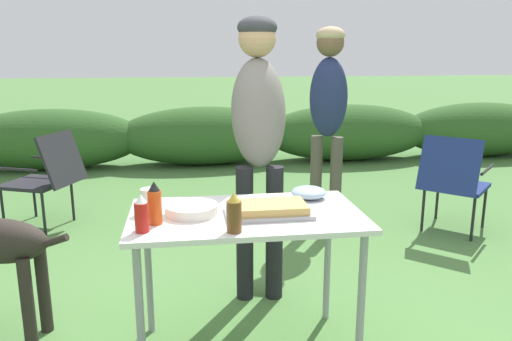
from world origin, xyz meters
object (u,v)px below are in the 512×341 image
hot_sauce_bottle (155,204)px  standing_person_in_red_jacket (258,119)px  standing_person_in_dark_puffer (328,103)px  camp_chair_near_hedge (47,175)px  plate_stack (192,209)px  ketchup_bottle (142,214)px  folding_table (246,228)px  food_tray (268,210)px  paper_cup_stack (149,201)px  beer_bottle (234,214)px  camp_chair_green_behind_table (453,179)px  mixing_bowl (309,192)px

hot_sauce_bottle → standing_person_in_red_jacket: bearing=53.9°
standing_person_in_dark_puffer → camp_chair_near_hedge: size_ratio=2.03×
plate_stack → ketchup_bottle: (-0.21, -0.21, 0.05)m
folding_table → food_tray: (0.10, -0.04, 0.10)m
plate_stack → ketchup_bottle: size_ratio=1.50×
paper_cup_stack → standing_person_in_dark_puffer: standing_person_in_dark_puffer is taller
beer_bottle → camp_chair_green_behind_table: size_ratio=0.21×
folding_table → standing_person_in_dark_puffer: (0.90, 1.75, 0.42)m
plate_stack → ketchup_bottle: bearing=-135.5°
camp_chair_green_behind_table → camp_chair_near_hedge: size_ratio=1.00×
beer_bottle → food_tray: bearing=48.9°
hot_sauce_bottle → camp_chair_green_behind_table: size_ratio=0.23×
beer_bottle → ketchup_bottle: 0.39m
plate_stack → paper_cup_stack: bearing=164.0°
food_tray → camp_chair_near_hedge: camp_chair_near_hedge is taller
food_tray → paper_cup_stack: 0.56m
folding_table → plate_stack: (-0.26, 0.02, 0.10)m
food_tray → plate_stack: size_ratio=1.62×
paper_cup_stack → beer_bottle: beer_bottle is taller
folding_table → ketchup_bottle: bearing=-157.9°
paper_cup_stack → standing_person_in_red_jacket: standing_person_in_red_jacket is taller
beer_bottle → ketchup_bottle: beer_bottle is taller
food_tray → camp_chair_near_hedge: bearing=125.9°
folding_table → plate_stack: 0.28m
beer_bottle → hot_sauce_bottle: hot_sauce_bottle is taller
ketchup_bottle → camp_chair_near_hedge: ketchup_bottle is taller
plate_stack → camp_chair_near_hedge: 2.43m
food_tray → plate_stack: bearing=170.4°
folding_table → standing_person_in_dark_puffer: 2.01m
standing_person_in_red_jacket → camp_chair_near_hedge: bearing=143.9°
food_tray → plate_stack: food_tray is taller
folding_table → beer_bottle: (-0.08, -0.25, 0.16)m
plate_stack → camp_chair_green_behind_table: (2.16, 1.45, -0.30)m
food_tray → ketchup_bottle: bearing=-165.4°
mixing_bowl → standing_person_in_red_jacket: standing_person_in_red_jacket is taller
hot_sauce_bottle → food_tray: bearing=5.8°
food_tray → camp_chair_near_hedge: 2.68m
plate_stack → hot_sauce_bottle: bearing=-145.0°
beer_bottle → standing_person_in_dark_puffer: 2.24m
camp_chair_green_behind_table → hot_sauce_bottle: bearing=-101.8°
mixing_bowl → folding_table: bearing=-150.4°
folding_table → camp_chair_green_behind_table: bearing=37.6°
standing_person_in_dark_puffer → camp_chair_green_behind_table: (1.00, -0.28, -0.62)m
mixing_bowl → camp_chair_green_behind_table: (1.55, 1.27, -0.30)m
standing_person_in_red_jacket → camp_chair_green_behind_table: 2.00m
mixing_bowl → ketchup_bottle: size_ratio=1.12×
paper_cup_stack → standing_person_in_dark_puffer: bearing=51.0°
standing_person_in_dark_puffer → hot_sauce_bottle: bearing=-95.9°
hot_sauce_bottle → camp_chair_near_hedge: (-1.04, 2.21, -0.36)m
folding_table → hot_sauce_bottle: bearing=-167.1°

